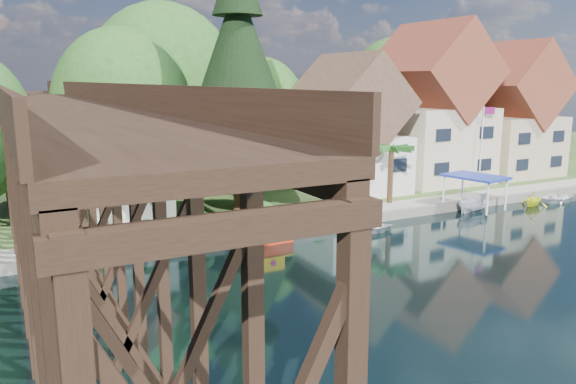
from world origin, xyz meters
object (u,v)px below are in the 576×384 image
house_center (431,114)px  conifer (239,84)px  boat_white_b (559,197)px  tugboat (266,231)px  palm_tree (391,150)px  boat_white_a (367,226)px  boat_yellow (534,198)px  flagpole (483,138)px  house_left (348,134)px  boat_canopy (474,196)px  house_right (507,118)px  trestle_bridge (54,172)px  shed (125,169)px

house_center → conifer: conifer is taller
boat_white_b → tugboat: bearing=93.4°
palm_tree → boat_white_b: bearing=-15.3°
boat_white_a → boat_white_b: size_ratio=1.03×
boat_white_a → boat_yellow: boat_yellow is taller
flagpole → boat_white_a: bearing=-160.1°
house_left → boat_canopy: house_left is taller
house_left → boat_canopy: (5.10, -8.85, -4.00)m
tugboat → boat_white_a: tugboat is taller
house_left → conifer: bearing=-165.4°
palm_tree → boat_canopy: palm_tree is taller
boat_yellow → house_right: bearing=-56.4°
trestle_bridge → boat_canopy: trestle_bridge is taller
boat_yellow → tugboat: bearing=69.6°
trestle_bridge → boat_white_b: size_ratio=13.13×
boat_white_a → house_left: bearing=-11.7°
boat_white_a → boat_canopy: boat_canopy is taller
shed → conifer: (7.42, -1.25, 5.31)m
house_right → palm_tree: 18.88m
house_center → flagpole: (1.72, -4.59, -1.77)m
shed → trestle_bridge: bearing=-118.2°
trestle_bridge → conifer: (12.42, 8.08, 3.79)m
palm_tree → tugboat: (-11.58, -3.24, -3.77)m
house_center → house_left: bearing=-176.8°
house_right → boat_white_b: (-4.21, -9.37, -5.43)m
trestle_bridge → flagpole: trestle_bridge is taller
house_left → boat_yellow: house_left is taller
shed → palm_tree: bearing=-12.8°
palm_tree → boat_yellow: palm_tree is taller
boat_white_b → boat_white_a: bearing=95.8°
trestle_bridge → shed: 10.69m
conifer → tugboat: conifer is taller
trestle_bridge → conifer: conifer is taller
shed → boat_canopy: (23.10, -7.35, -2.69)m
house_left → flagpole: bearing=-20.9°
trestle_bridge → house_center: house_center is taller
palm_tree → tugboat: size_ratio=1.46×
trestle_bridge → flagpole: 34.39m
house_right → boat_canopy: 16.32m
house_right → flagpole: bearing=-150.6°
conifer → shed: bearing=170.4°
palm_tree → boat_white_a: 7.65m
boat_yellow → boat_white_b: bearing=-104.9°
house_center → boat_canopy: house_center is taller
house_right → flagpole: size_ratio=1.84×
house_left → palm_tree: bearing=-89.8°
boat_canopy → boat_yellow: bearing=-7.6°
tugboat → boat_white_b: tugboat is taller
house_center → tugboat: house_center is taller
house_left → boat_yellow: 14.96m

